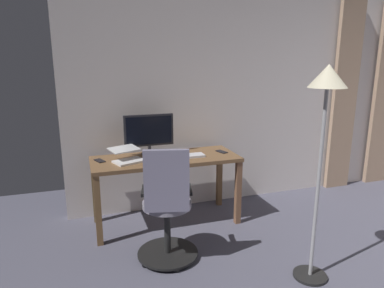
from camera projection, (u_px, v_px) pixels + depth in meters
The scene contains 11 objects.
back_room_partition at pixel (304, 89), 4.63m from camera, with size 6.18×0.10×2.81m, color silver.
curtain_right_panel at pixel (344, 98), 4.74m from camera, with size 0.37×0.06×2.54m, color tan.
desk at pixel (166, 166), 3.76m from camera, with size 1.57×0.61×0.76m.
office_chair at pixel (167, 210), 3.05m from camera, with size 0.56×0.56×1.08m.
computer_monitor at pixel (149, 132), 3.81m from camera, with size 0.55×0.18×0.44m.
computer_keyboard at pixel (186, 156), 3.74m from camera, with size 0.41×0.14×0.02m, color silver.
laptop at pixel (127, 157), 3.58m from camera, with size 0.38×0.39×0.14m.
computer_mouse at pixel (152, 162), 3.50m from camera, with size 0.06×0.10×0.04m, color silver.
cell_phone_by_monitor at pixel (100, 161), 3.60m from camera, with size 0.07×0.14×0.01m, color black.
cell_phone_face_up at pixel (222, 152), 3.95m from camera, with size 0.07×0.14×0.01m, color black.
floor_lamp at pixel (325, 110), 2.60m from camera, with size 0.29×0.29×1.75m.
Camera 1 is at (2.89, 0.92, 1.79)m, focal length 32.50 mm.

